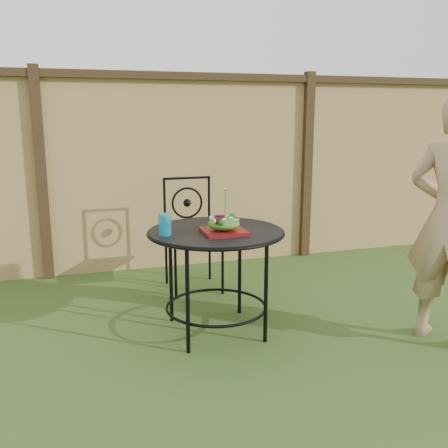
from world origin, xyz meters
name	(u,v)px	position (x,y,z in m)	size (l,w,h in m)	color
ground	(267,366)	(0.00, 0.00, 0.00)	(60.00, 60.00, 0.00)	#244917
fence	(183,171)	(0.00, 2.19, 0.95)	(8.00, 0.12, 1.90)	tan
patio_table	(216,250)	(-0.15, 0.57, 0.59)	(0.92, 0.92, 0.72)	black
patio_chair	(192,231)	(-0.09, 1.52, 0.50)	(0.46, 0.46, 0.95)	black
salad_plate	(224,232)	(-0.13, 0.46, 0.74)	(0.27, 0.27, 0.02)	#510B0D
salad	(224,224)	(-0.13, 0.46, 0.79)	(0.21, 0.21, 0.08)	#235614
fork	(225,204)	(-0.12, 0.46, 0.92)	(0.01, 0.01, 0.18)	silver
drinking_glass	(165,224)	(-0.50, 0.53, 0.79)	(0.08, 0.08, 0.14)	#0D7B9D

